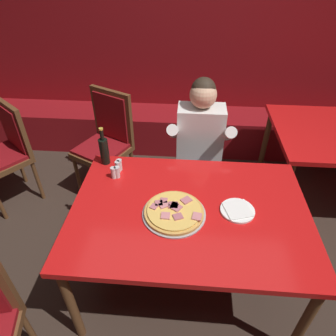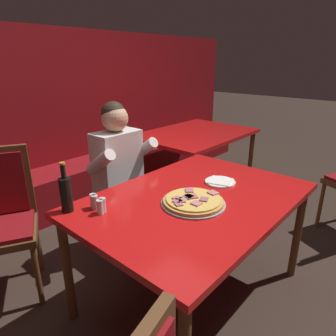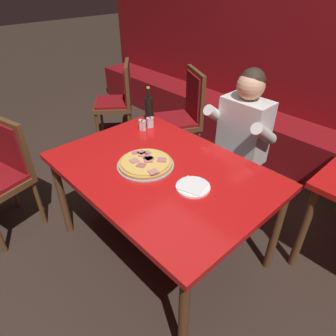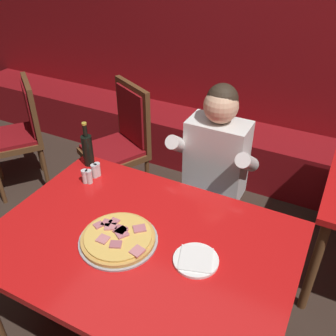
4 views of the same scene
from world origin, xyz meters
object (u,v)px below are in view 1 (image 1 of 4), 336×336
(beer_bottle, at_px, (104,150))
(shaker_red_pepper_flakes, at_px, (120,165))
(shaker_parmesan, at_px, (118,167))
(shaker_black_pepper, at_px, (114,173))
(main_dining_table, at_px, (189,216))
(dining_chair_near_right, at_px, (107,138))
(dining_chair_near_left, at_px, (6,148))
(diner_seated_blue_shirt, at_px, (200,149))
(shaker_oregano, at_px, (117,173))
(pizza, at_px, (174,212))
(plate_white_paper, at_px, (238,211))

(beer_bottle, distance_m, shaker_red_pepper_flakes, 0.16)
(shaker_parmesan, bearing_deg, shaker_black_pepper, -101.87)
(main_dining_table, xyz_separation_m, shaker_parmesan, (-0.52, 0.33, 0.11))
(main_dining_table, relative_size, dining_chair_near_right, 1.43)
(shaker_black_pepper, bearing_deg, dining_chair_near_right, 109.00)
(shaker_parmesan, relative_size, shaker_black_pepper, 1.00)
(shaker_red_pepper_flakes, xyz_separation_m, dining_chair_near_left, (-1.17, 0.48, -0.23))
(main_dining_table, bearing_deg, dining_chair_near_right, 127.60)
(diner_seated_blue_shirt, bearing_deg, shaker_black_pepper, -140.51)
(shaker_red_pepper_flakes, bearing_deg, main_dining_table, -34.71)
(diner_seated_blue_shirt, bearing_deg, shaker_oregano, -139.86)
(shaker_parmesan, bearing_deg, shaker_red_pepper_flakes, 72.83)
(beer_bottle, distance_m, dining_chair_near_left, 1.16)
(shaker_black_pepper, bearing_deg, shaker_parmesan, 78.13)
(beer_bottle, bearing_deg, dining_chair_near_right, 105.42)
(main_dining_table, height_order, diner_seated_blue_shirt, diner_seated_blue_shirt)
(beer_bottle, relative_size, shaker_oregano, 3.40)
(shaker_red_pepper_flakes, bearing_deg, shaker_parmesan, -107.17)
(pizza, height_order, dining_chair_near_right, dining_chair_near_right)
(shaker_oregano, distance_m, dining_chair_near_right, 0.85)
(main_dining_table, xyz_separation_m, pizza, (-0.09, -0.05, 0.09))
(diner_seated_blue_shirt, xyz_separation_m, dining_chair_near_left, (-1.75, 0.08, -0.13))
(plate_white_paper, height_order, shaker_oregano, shaker_oregano)
(pizza, relative_size, plate_white_paper, 1.83)
(shaker_red_pepper_flakes, bearing_deg, beer_bottle, 147.85)
(pizza, distance_m, beer_bottle, 0.73)
(pizza, distance_m, shaker_black_pepper, 0.54)
(shaker_oregano, bearing_deg, diner_seated_blue_shirt, 40.14)
(dining_chair_near_left, bearing_deg, shaker_red_pepper_flakes, -22.15)
(diner_seated_blue_shirt, bearing_deg, main_dining_table, -95.05)
(pizza, xyz_separation_m, shaker_black_pepper, (-0.44, 0.31, 0.02))
(dining_chair_near_left, bearing_deg, shaker_parmesan, -23.22)
(shaker_red_pepper_flakes, bearing_deg, dining_chair_near_left, 157.85)
(shaker_red_pepper_flakes, distance_m, shaker_black_pepper, 0.10)
(pizza, bearing_deg, plate_white_paper, 7.33)
(main_dining_table, bearing_deg, shaker_black_pepper, 153.89)
(pizza, distance_m, shaker_oregano, 0.53)
(main_dining_table, relative_size, diner_seated_blue_shirt, 1.15)
(pizza, relative_size, shaker_red_pepper_flakes, 4.46)
(pizza, bearing_deg, shaker_parmesan, 137.72)
(shaker_oregano, xyz_separation_m, dining_chair_near_left, (-1.17, 0.56, -0.23))
(plate_white_paper, distance_m, shaker_black_pepper, 0.86)
(plate_white_paper, bearing_deg, beer_bottle, 154.77)
(main_dining_table, distance_m, shaker_red_pepper_flakes, 0.63)
(beer_bottle, height_order, shaker_parmesan, beer_bottle)
(diner_seated_blue_shirt, distance_m, dining_chair_near_left, 1.76)
(beer_bottle, height_order, dining_chair_near_right, beer_bottle)
(shaker_oregano, distance_m, dining_chair_near_left, 1.32)
(dining_chair_near_right, bearing_deg, shaker_oregano, -69.26)
(main_dining_table, bearing_deg, dining_chair_near_left, 153.72)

